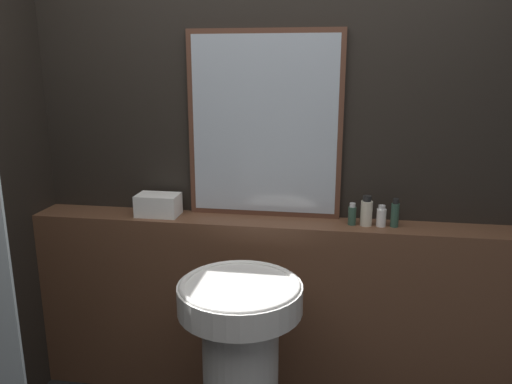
% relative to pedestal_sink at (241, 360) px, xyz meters
% --- Properties ---
extents(wall_back, '(8.00, 0.06, 2.50)m').
position_rel_pedestal_sink_xyz_m(wall_back, '(0.07, 0.65, 0.75)').
color(wall_back, black).
rests_on(wall_back, ground_plane).
extents(vanity_counter, '(2.45, 0.22, 0.95)m').
position_rel_pedestal_sink_xyz_m(vanity_counter, '(0.07, 0.51, -0.02)').
color(vanity_counter, brown).
rests_on(vanity_counter, ground_plane).
extents(pedestal_sink, '(0.51, 0.51, 0.85)m').
position_rel_pedestal_sink_xyz_m(pedestal_sink, '(0.00, 0.00, 0.00)').
color(pedestal_sink, silver).
rests_on(pedestal_sink, ground_plane).
extents(mirror, '(0.76, 0.03, 0.91)m').
position_rel_pedestal_sink_xyz_m(mirror, '(0.01, 0.60, 0.91)').
color(mirror, '#563323').
rests_on(mirror, vanity_counter).
extents(towel_stack, '(0.21, 0.14, 0.11)m').
position_rel_pedestal_sink_xyz_m(towel_stack, '(-0.52, 0.51, 0.51)').
color(towel_stack, white).
rests_on(towel_stack, vanity_counter).
extents(shampoo_bottle, '(0.04, 0.04, 0.11)m').
position_rel_pedestal_sink_xyz_m(shampoo_bottle, '(0.45, 0.51, 0.50)').
color(shampoo_bottle, '#2D4C3D').
rests_on(shampoo_bottle, vanity_counter).
extents(conditioner_bottle, '(0.06, 0.06, 0.15)m').
position_rel_pedestal_sink_xyz_m(conditioner_bottle, '(0.51, 0.51, 0.52)').
color(conditioner_bottle, beige).
rests_on(conditioner_bottle, vanity_counter).
extents(lotion_bottle, '(0.04, 0.04, 0.10)m').
position_rel_pedestal_sink_xyz_m(lotion_bottle, '(0.58, 0.51, 0.50)').
color(lotion_bottle, white).
rests_on(lotion_bottle, vanity_counter).
extents(body_wash_bottle, '(0.04, 0.04, 0.14)m').
position_rel_pedestal_sink_xyz_m(body_wash_bottle, '(0.64, 0.51, 0.52)').
color(body_wash_bottle, '#2D4C3D').
rests_on(body_wash_bottle, vanity_counter).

